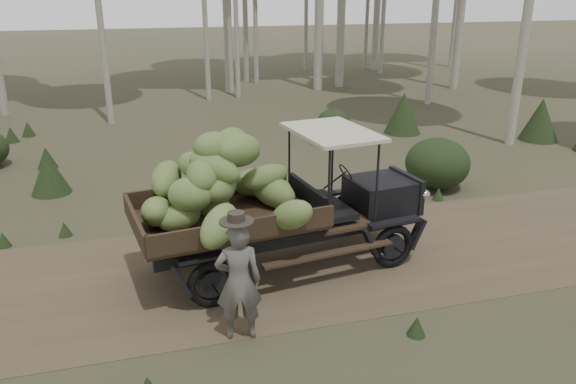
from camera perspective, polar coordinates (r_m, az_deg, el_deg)
name	(u,v)px	position (r m, az deg, el deg)	size (l,w,h in m)	color
ground	(245,270)	(9.85, -4.38, -7.93)	(120.00, 120.00, 0.00)	#473D2B
dirt_track	(245,270)	(9.85, -4.38, -7.91)	(70.00, 4.00, 0.01)	brown
banana_truck	(250,189)	(9.24, -3.84, 0.33)	(5.32, 2.86, 2.62)	black
farmer	(239,280)	(7.72, -5.05, -8.91)	(0.68, 0.52, 1.89)	#54514D
undergrowth	(377,268)	(8.88, 9.02, -7.61)	(22.46, 23.37, 1.35)	#233319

